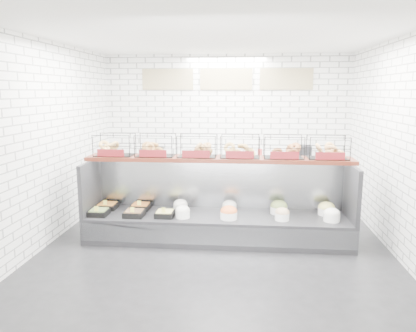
# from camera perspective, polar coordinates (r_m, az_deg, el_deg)

# --- Properties ---
(ground) EXTENTS (5.50, 5.50, 0.00)m
(ground) POSITION_cam_1_polar(r_m,az_deg,el_deg) (6.09, 1.10, -11.28)
(ground) COLOR black
(ground) RESTS_ON ground
(room_shell) EXTENTS (5.02, 5.51, 3.01)m
(room_shell) POSITION_cam_1_polar(r_m,az_deg,el_deg) (6.26, 1.58, 8.64)
(room_shell) COLOR white
(room_shell) RESTS_ON ground
(display_case) EXTENTS (4.00, 0.90, 1.20)m
(display_case) POSITION_cam_1_polar(r_m,az_deg,el_deg) (6.31, 1.43, -7.36)
(display_case) COLOR black
(display_case) RESTS_ON ground
(bagel_shelf) EXTENTS (4.10, 0.50, 0.40)m
(bagel_shelf) POSITION_cam_1_polar(r_m,az_deg,el_deg) (6.24, 1.50, 2.40)
(bagel_shelf) COLOR #3F150D
(bagel_shelf) RESTS_ON display_case
(prep_counter) EXTENTS (4.00, 0.60, 1.20)m
(prep_counter) POSITION_cam_1_polar(r_m,az_deg,el_deg) (8.28, 2.34, -2.01)
(prep_counter) COLOR #93969B
(prep_counter) RESTS_ON ground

